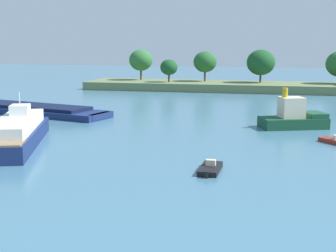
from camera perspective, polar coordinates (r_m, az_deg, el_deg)
The scene contains 5 objects.
treeline_island at distance 112.27m, azimuth 12.95°, elevation 5.15°, with size 93.35×13.63×9.15m.
tugboat at distance 65.02m, azimuth 14.40°, elevation 0.96°, with size 9.12×6.73×5.15m.
small_motorboat at distance 42.26m, azimuth 4.92°, elevation -4.93°, with size 1.69×4.33×0.95m.
cargo_barge at distance 80.79m, azimuth -17.57°, elevation 2.12°, with size 32.45×13.91×5.54m.
white_riverboat at distance 54.63m, azimuth -17.10°, elevation -0.73°, with size 10.08×18.47×5.49m.
Camera 1 is at (12.57, -16.07, 10.96)m, focal length 52.57 mm.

